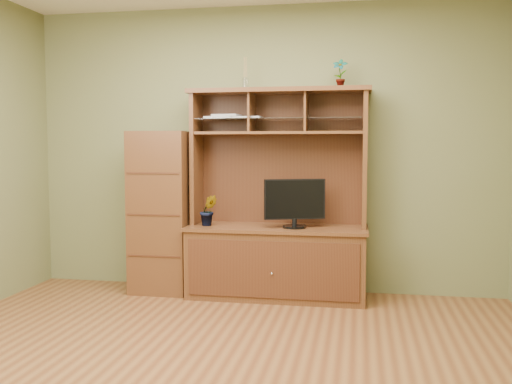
# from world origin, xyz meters

# --- Properties ---
(room) EXTENTS (4.54, 4.04, 2.74)m
(room) POSITION_xyz_m (0.00, 0.00, 1.35)
(room) COLOR brown
(room) RESTS_ON ground
(media_hutch) EXTENTS (1.66, 0.61, 1.90)m
(media_hutch) POSITION_xyz_m (0.17, 1.73, 0.52)
(media_hutch) COLOR #4B2B15
(media_hutch) RESTS_ON room
(monitor) EXTENTS (0.53, 0.23, 0.44)m
(monitor) POSITION_xyz_m (0.34, 1.65, 0.88)
(monitor) COLOR black
(monitor) RESTS_ON media_hutch
(orchid_plant) EXTENTS (0.19, 0.17, 0.28)m
(orchid_plant) POSITION_xyz_m (-0.45, 1.65, 0.79)
(orchid_plant) COLOR #33591E
(orchid_plant) RESTS_ON media_hutch
(top_plant) EXTENTS (0.15, 0.12, 0.26)m
(top_plant) POSITION_xyz_m (0.72, 1.80, 2.03)
(top_plant) COLOR #336B25
(top_plant) RESTS_ON media_hutch
(reed_diffuser) EXTENTS (0.06, 0.06, 0.29)m
(reed_diffuser) POSITION_xyz_m (-0.14, 1.81, 2.02)
(reed_diffuser) COLOR silver
(reed_diffuser) RESTS_ON media_hutch
(magazines) EXTENTS (0.53, 0.21, 0.04)m
(magazines) POSITION_xyz_m (-0.27, 1.80, 1.65)
(magazines) COLOR silver
(magazines) RESTS_ON media_hutch
(side_cabinet) EXTENTS (0.54, 0.49, 1.52)m
(side_cabinet) POSITION_xyz_m (-0.93, 1.74, 0.76)
(side_cabinet) COLOR #4B2B15
(side_cabinet) RESTS_ON room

